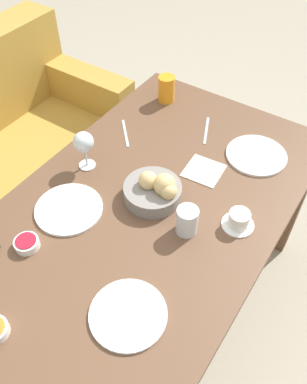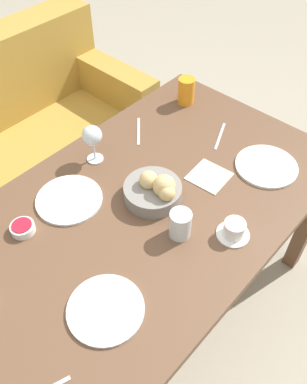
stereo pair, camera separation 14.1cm
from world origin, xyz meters
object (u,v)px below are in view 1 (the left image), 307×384
at_px(wine_glass, 84,143).
at_px(jam_bowl_berry, 27,243).
at_px(napkin, 204,171).
at_px(coffee_cup, 239,220).
at_px(plate_near_right, 256,155).
at_px(fork_silver, 206,130).
at_px(knife_silver, 125,133).
at_px(bread_basket, 156,190).
at_px(plate_near_left, 128,314).
at_px(juice_glass, 166,89).
at_px(water_tumbler, 187,221).
at_px(plate_far_center, 69,209).

xyz_separation_m(wine_glass, jam_bowl_berry, (-0.39, -0.08, -0.10)).
bearing_deg(napkin, coffee_cup, -126.73).
bearing_deg(wine_glass, plate_near_right, -51.66).
height_order(fork_silver, knife_silver, same).
bearing_deg(bread_basket, plate_near_left, -156.40).
distance_m(juice_glass, water_tumbler, 0.74).
bearing_deg(plate_near_left, juice_glass, 26.61).
distance_m(juice_glass, knife_silver, 0.30).
height_order(wine_glass, fork_silver, wine_glass).
height_order(wine_glass, knife_silver, wine_glass).
xyz_separation_m(water_tumbler, napkin, (0.28, 0.09, -0.05)).
relative_size(plate_far_center, napkin, 1.61).
xyz_separation_m(juice_glass, water_tumbler, (-0.58, -0.45, -0.01)).
relative_size(coffee_cup, knife_silver, 0.81).
xyz_separation_m(juice_glass, napkin, (-0.31, -0.36, -0.06)).
relative_size(coffee_cup, fork_silver, 0.67).
height_order(plate_far_center, wine_glass, wine_glass).
distance_m(fork_silver, knife_silver, 0.34).
distance_m(plate_near_left, coffee_cup, 0.47).
bearing_deg(wine_glass, water_tumbler, -96.88).
bearing_deg(plate_far_center, bread_basket, -46.20).
bearing_deg(knife_silver, bread_basket, -127.38).
bearing_deg(wine_glass, coffee_cup, -84.61).
distance_m(jam_bowl_berry, napkin, 0.68).
relative_size(bread_basket, napkin, 1.40).
xyz_separation_m(bread_basket, fork_silver, (0.43, 0.03, -0.04)).
distance_m(plate_near_left, water_tumbler, 0.35).
bearing_deg(plate_near_right, fork_silver, 82.71).
distance_m(plate_near_right, fork_silver, 0.24).
xyz_separation_m(plate_near_left, plate_far_center, (0.20, 0.40, 0.00)).
distance_m(bread_basket, plate_near_right, 0.45).
bearing_deg(napkin, plate_near_left, -170.60).
distance_m(juice_glass, wine_glass, 0.53).
bearing_deg(bread_basket, water_tumbler, -110.82).
bearing_deg(plate_far_center, juice_glass, 5.41).
relative_size(plate_near_left, juice_glass, 1.88).
relative_size(wine_glass, knife_silver, 1.16).
bearing_deg(bread_basket, plate_far_center, 133.80).
distance_m(jam_bowl_berry, fork_silver, 0.85).
distance_m(plate_far_center, coffee_cup, 0.57).
xyz_separation_m(plate_far_center, fork_silver, (0.64, -0.19, -0.00)).
height_order(bread_basket, plate_far_center, bread_basket).
xyz_separation_m(juice_glass, coffee_cup, (-0.47, -0.58, -0.03)).
relative_size(plate_near_right, fork_silver, 1.43).
relative_size(juice_glass, jam_bowl_berry, 1.48).
relative_size(plate_near_left, jam_bowl_berry, 2.78).
xyz_separation_m(bread_basket, coffee_cup, (0.05, -0.29, -0.02)).
distance_m(plate_near_left, jam_bowl_berry, 0.40).
xyz_separation_m(fork_silver, napkin, (-0.22, -0.11, 0.00)).
bearing_deg(bread_basket, coffee_cup, -79.95).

